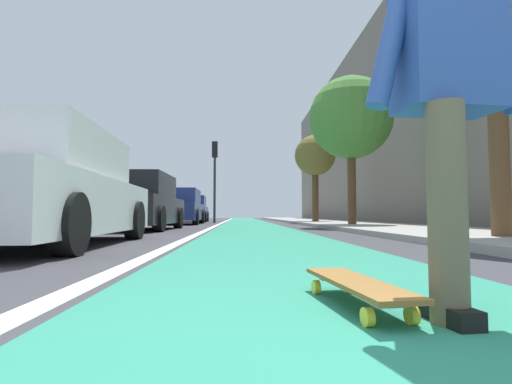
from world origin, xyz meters
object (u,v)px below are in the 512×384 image
(parked_car_end, at_px, (190,210))
(street_tree_mid, at_px, (351,118))
(skater_person, at_px, (447,84))
(parked_car_near, at_px, (38,191))
(parked_car_far, at_px, (179,208))
(parked_car_mid, at_px, (138,203))
(skateboard, at_px, (356,285))
(street_tree_near, at_px, (494,6))
(traffic_light, at_px, (215,166))
(street_tree_far, at_px, (315,157))

(parked_car_end, distance_m, street_tree_mid, 12.38)
(skater_person, xyz_separation_m, parked_car_near, (3.64, 3.43, -0.24))
(street_tree_mid, bearing_deg, parked_car_far, 55.28)
(parked_car_mid, bearing_deg, skateboard, -160.45)
(skateboard, distance_m, street_tree_near, 5.90)
(parked_car_mid, xyz_separation_m, traffic_light, (9.51, -1.42, 2.15))
(traffic_light, relative_size, street_tree_near, 0.92)
(skater_person, bearing_deg, street_tree_mid, -13.88)
(skater_person, distance_m, parked_car_end, 21.80)
(parked_car_far, distance_m, street_tree_mid, 8.10)
(parked_car_near, bearing_deg, traffic_light, -4.97)
(parked_car_mid, height_order, parked_car_far, parked_car_far)
(skater_person, xyz_separation_m, parked_car_far, (15.65, 3.43, -0.23))
(parked_car_mid, relative_size, street_tree_mid, 0.86)
(street_tree_mid, bearing_deg, skater_person, 166.12)
(street_tree_near, bearing_deg, traffic_light, 18.42)
(parked_car_near, bearing_deg, parked_car_mid, 1.17)
(parked_car_mid, xyz_separation_m, parked_car_far, (6.51, -0.11, 0.01))
(parked_car_end, bearing_deg, parked_car_near, -179.18)
(parked_car_far, bearing_deg, parked_car_near, -180.00)
(skateboard, xyz_separation_m, parked_car_end, (21.33, 3.34, 0.61))
(skater_person, distance_m, parked_car_far, 16.02)
(skateboard, xyz_separation_m, street_tree_mid, (11.18, -3.15, 3.48))
(parked_car_mid, bearing_deg, street_tree_far, -36.64)
(parked_car_mid, bearing_deg, parked_car_far, -0.99)
(parked_car_far, xyz_separation_m, street_tree_mid, (-4.32, -6.23, 2.86))
(street_tree_near, bearing_deg, street_tree_mid, 0.00)
(skater_person, height_order, parked_car_mid, skater_person)
(skater_person, distance_m, parked_car_near, 5.01)
(parked_car_far, height_order, parked_car_end, parked_car_far)
(skateboard, xyz_separation_m, street_tree_far, (17.52, -3.15, 3.13))
(skateboard, bearing_deg, parked_car_end, 8.89)
(parked_car_near, height_order, street_tree_near, street_tree_near)
(parked_car_far, height_order, traffic_light, traffic_light)
(parked_car_far, height_order, street_tree_near, street_tree_near)
(skater_person, bearing_deg, parked_car_near, 43.26)
(skateboard, distance_m, parked_car_far, 15.81)
(parked_car_end, height_order, street_tree_far, street_tree_far)
(parked_car_mid, height_order, street_tree_mid, street_tree_mid)
(skateboard, relative_size, parked_car_near, 0.19)
(parked_car_far, height_order, street_tree_mid, street_tree_mid)
(parked_car_far, relative_size, street_tree_near, 1.01)
(parked_car_near, bearing_deg, parked_car_far, 0.00)
(skateboard, height_order, skater_person, skater_person)
(street_tree_near, relative_size, street_tree_mid, 0.89)
(parked_car_end, bearing_deg, skater_person, -170.27)
(skateboard, bearing_deg, parked_car_far, 11.25)
(parked_car_end, bearing_deg, street_tree_mid, -147.42)
(parked_car_near, distance_m, parked_car_far, 12.01)
(street_tree_far, bearing_deg, skater_person, 170.99)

